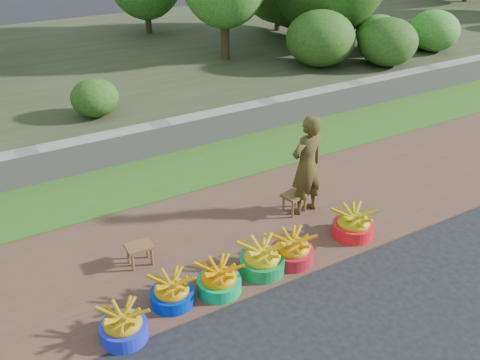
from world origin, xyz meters
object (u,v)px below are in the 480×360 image
basin_a (123,325)px  basin_b (172,292)px  basin_d (262,259)px  stool_left (139,249)px  vendor_woman (307,165)px  stool_right (295,197)px  basin_c (219,280)px  basin_f (353,224)px  basin_e (292,250)px

basin_a → basin_b: 0.68m
basin_d → stool_left: size_ratio=1.68×
stool_left → vendor_woman: 2.55m
stool_left → stool_right: size_ratio=0.85×
vendor_woman → basin_a: bearing=14.1°
basin_c → basin_f: basin_f is taller
basin_e → basin_f: bearing=3.2°
basin_b → basin_d: size_ratio=0.89×
basin_a → basin_e: size_ratio=0.92×
basin_a → basin_e: bearing=4.6°
stool_left → basin_a: bearing=-118.9°
basin_b → basin_e: basin_e is taller
basin_a → basin_e: (2.25, 0.18, 0.01)m
stool_right → basin_e: bearing=-126.7°
basin_d → vendor_woman: size_ratio=0.38×
basin_b → basin_f: basin_f is taller
basin_b → basin_f: bearing=0.3°
basin_b → vendor_woman: (2.45, 0.84, 0.59)m
vendor_woman → basin_c: bearing=21.1°
basin_b → basin_d: bearing=-1.2°
basin_c → stool_right: bearing=29.1°
stool_right → vendor_woman: (0.14, -0.05, 0.49)m
basin_b → basin_f: (2.64, 0.01, 0.02)m
basin_d → basin_f: bearing=1.5°
stool_left → vendor_woman: vendor_woman is taller
basin_f → basin_c: bearing=-177.3°
basin_c → vendor_woman: bearing=26.1°
basin_d → stool_left: (-1.22, 0.87, 0.06)m
basin_d → stool_left: basin_d is taller
basin_e → basin_f: 1.03m
basin_d → vendor_woman: bearing=34.3°
basin_c → basin_e: size_ratio=0.95×
basin_a → basin_d: 1.83m
vendor_woman → basin_d: bearing=29.3°
basin_a → basin_c: 1.20m
basin_a → basin_d: bearing=6.3°
basin_a → vendor_woman: bearing=19.1°
basin_e → vendor_woman: 1.35m
stool_left → stool_right: bearing=1.1°
stool_left → basin_e: bearing=-28.3°
basin_e → vendor_woman: vendor_woman is taller
basin_b → vendor_woman: vendor_woman is taller
basin_a → basin_f: (3.28, 0.24, 0.02)m
basin_a → basin_b: basin_a is taller
basin_f → stool_left: size_ratio=1.66×
basin_a → stool_right: (2.94, 1.12, 0.09)m
basin_d → vendor_woman: (1.27, 0.87, 0.57)m
basin_e → basin_d: bearing=177.3°
basin_b → basin_f: size_ratio=0.90×
basin_e → stool_right: bearing=53.3°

